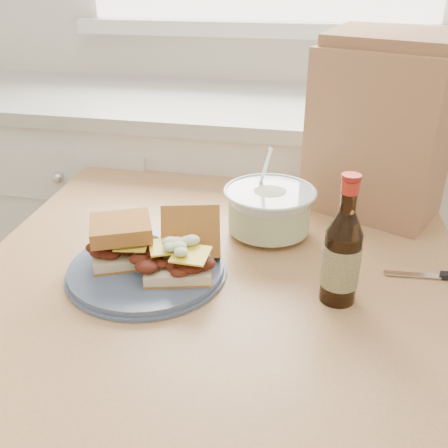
% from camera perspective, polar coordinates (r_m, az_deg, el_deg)
% --- Properties ---
extents(cabinet_run, '(2.50, 0.64, 0.94)m').
position_cam_1_polar(cabinet_run, '(1.80, 1.85, -0.60)').
color(cabinet_run, white).
rests_on(cabinet_run, ground).
extents(dining_table, '(1.02, 1.02, 0.79)m').
position_cam_1_polar(dining_table, '(1.04, -0.29, -9.96)').
color(dining_table, tan).
rests_on(dining_table, ground).
extents(plate, '(0.29, 0.29, 0.02)m').
position_cam_1_polar(plate, '(0.95, -8.83, -5.15)').
color(plate, '#495976').
rests_on(plate, dining_table).
extents(sandwich_left, '(0.14, 0.14, 0.08)m').
position_cam_1_polar(sandwich_left, '(0.96, -11.59, -1.83)').
color(sandwich_left, beige).
rests_on(sandwich_left, plate).
extents(sandwich_right, '(0.14, 0.19, 0.10)m').
position_cam_1_polar(sandwich_right, '(0.92, -4.76, -2.95)').
color(sandwich_right, beige).
rests_on(sandwich_right, plate).
extents(coleslaw_bowl, '(0.20, 0.20, 0.20)m').
position_cam_1_polar(coleslaw_bowl, '(1.07, 5.17, 1.37)').
color(coleslaw_bowl, silver).
rests_on(coleslaw_bowl, dining_table).
extents(beer_bottle, '(0.06, 0.06, 0.23)m').
position_cam_1_polar(beer_bottle, '(0.86, 13.31, -3.53)').
color(beer_bottle, black).
rests_on(beer_bottle, dining_table).
extents(knife, '(0.17, 0.03, 0.01)m').
position_cam_1_polar(knife, '(1.02, 24.21, -5.46)').
color(knife, silver).
rests_on(knife, dining_table).
extents(paper_bag, '(0.33, 0.28, 0.37)m').
position_cam_1_polar(paper_bag, '(1.19, 17.27, 9.78)').
color(paper_bag, '#A4754F').
rests_on(paper_bag, dining_table).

